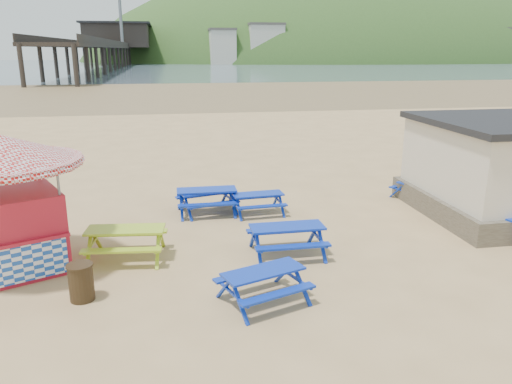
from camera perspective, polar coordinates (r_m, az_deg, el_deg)
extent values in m
plane|color=tan|center=(14.30, -3.68, -5.72)|extent=(400.00, 400.00, 0.00)
plane|color=olive|center=(68.44, -8.99, 11.36)|extent=(400.00, 400.00, 0.00)
plane|color=#4C606D|center=(183.30, -9.88, 14.10)|extent=(400.00, 400.00, 0.00)
cube|color=#0B2597|center=(16.69, -5.63, 0.08)|extent=(1.92, 1.15, 0.05)
cube|color=#0B2597|center=(17.31, -6.28, -0.32)|extent=(1.80, 0.71, 0.05)
cube|color=#0B2597|center=(16.23, -4.89, -1.40)|extent=(1.80, 0.71, 0.05)
cube|color=#0B2597|center=(16.60, -5.66, 0.23)|extent=(1.96, 0.77, 0.05)
cube|color=#0B2597|center=(17.31, -5.80, -0.17)|extent=(1.96, 0.28, 0.05)
cube|color=#0B2597|center=(16.07, -5.46, -1.44)|extent=(1.96, 0.28, 0.05)
cube|color=#0B2597|center=(19.22, 17.91, 1.23)|extent=(1.69, 1.27, 0.04)
cube|color=#0B2597|center=(19.58, 16.60, 0.85)|extent=(1.51, 0.92, 0.04)
cube|color=#0B2597|center=(19.00, 19.14, 0.18)|extent=(1.51, 0.92, 0.04)
cube|color=#0B2597|center=(13.17, 3.58, -3.99)|extent=(1.95, 0.78, 0.05)
cube|color=#0B2597|center=(13.87, 2.91, -4.27)|extent=(1.95, 0.29, 0.05)
cube|color=#0B2597|center=(12.70, 4.28, -6.25)|extent=(1.95, 0.29, 0.05)
cube|color=#0B2597|center=(10.79, 0.85, -9.05)|extent=(1.90, 1.25, 0.05)
cube|color=#0B2597|center=(11.36, -0.70, -9.22)|extent=(1.74, 0.84, 0.05)
cube|color=#0B2597|center=(10.46, 2.54, -11.59)|extent=(1.74, 0.84, 0.05)
cube|color=#0B2597|center=(16.63, 26.78, -2.71)|extent=(1.77, 0.75, 0.05)
cube|color=#ABC727|center=(13.34, -14.72, -4.17)|extent=(2.06, 0.98, 0.06)
cube|color=#ABC727|center=(14.06, -14.15, -4.42)|extent=(2.00, 0.49, 0.06)
cube|color=#ABC727|center=(12.85, -15.16, -6.47)|extent=(2.00, 0.49, 0.06)
cube|color=#AF182A|center=(13.62, -26.21, -4.06)|extent=(2.92, 2.92, 2.00)
cube|color=#AF182A|center=(12.52, -25.35, -5.38)|extent=(2.03, 1.02, 0.08)
cube|color=#194CB2|center=(12.73, -25.11, -7.44)|extent=(1.83, 0.88, 0.90)
cylinder|color=silver|center=(13.18, -27.10, 2.91)|extent=(4.91, 4.91, 0.18)
cylinder|color=#342314|center=(11.64, -19.35, -9.76)|extent=(0.53, 0.53, 0.81)
cylinder|color=#342314|center=(11.47, -19.54, -7.90)|extent=(0.57, 0.57, 0.04)
cube|color=black|center=(188.95, -15.66, 15.63)|extent=(9.00, 220.00, 0.60)
cube|color=black|center=(199.96, -15.46, 16.78)|extent=(22.00, 30.00, 8.00)
cube|color=black|center=(200.11, -15.55, 18.01)|extent=(24.00, 32.00, 0.60)
cylinder|color=slate|center=(178.35, -15.32, 20.18)|extent=(1.00, 1.00, 28.00)
ellipsoid|color=#2D4C1E|center=(260.28, 10.80, 12.34)|extent=(264.00, 144.00, 108.00)
cube|color=#0B2597|center=(16.49, 0.23, -0.24)|extent=(1.70, 0.77, 0.05)
cube|color=#0B2597|center=(17.08, -0.24, -0.57)|extent=(1.67, 0.36, 0.05)
cube|color=#0B2597|center=(16.05, 0.73, -1.66)|extent=(1.67, 0.36, 0.05)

